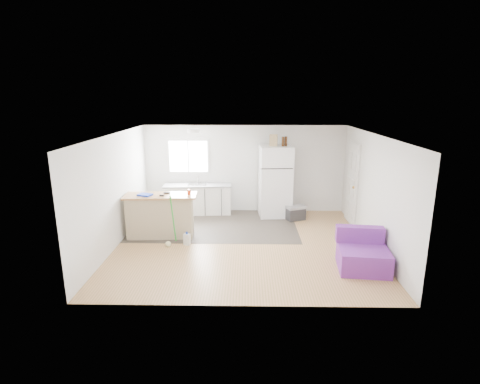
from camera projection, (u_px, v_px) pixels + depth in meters
name	position (u px, v px, depth m)	size (l,w,h in m)	color
room	(244.00, 191.00, 7.94)	(5.51, 5.01, 2.41)	olive
vinyl_zone	(215.00, 225.00, 9.46)	(4.05, 2.50, 0.00)	#372F29
window	(188.00, 156.00, 10.29)	(1.18, 0.06, 0.98)	white
interior_door	(352.00, 184.00, 9.43)	(0.11, 0.92, 2.10)	white
ceiling_fixture	(194.00, 131.00, 8.83)	(0.30, 0.30, 0.07)	white
kitchen_cabinets	(198.00, 199.00, 10.30)	(1.87, 0.70, 1.09)	white
peninsula	(160.00, 215.00, 8.59)	(1.65, 0.71, 0.99)	tan
refrigerator	(275.00, 181.00, 10.01)	(0.90, 0.86, 1.90)	white
cooler	(295.00, 213.00, 9.82)	(0.58, 0.50, 0.38)	#2A292C
purple_seat	(363.00, 255.00, 7.03)	(0.99, 0.94, 0.74)	#782E97
cleaner_jug	(187.00, 239.00, 8.17)	(0.16, 0.14, 0.30)	silver
mop	(170.00, 236.00, 8.08)	(0.20, 0.33, 1.17)	green
red_cup	(189.00, 192.00, 8.48)	(0.08, 0.08, 0.12)	red
blue_tray	(145.00, 195.00, 8.40)	(0.30, 0.22, 0.04)	#1534CD
tool_a	(167.00, 193.00, 8.58)	(0.14, 0.05, 0.03)	black
tool_b	(162.00, 195.00, 8.36)	(0.10, 0.04, 0.03)	black
cardboard_box	(273.00, 140.00, 9.70)	(0.20, 0.10, 0.30)	tan
bottle_left	(283.00, 141.00, 9.67)	(0.07, 0.07, 0.25)	#371C0A
bottle_right	(286.00, 141.00, 9.71)	(0.07, 0.07, 0.25)	#371C0A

